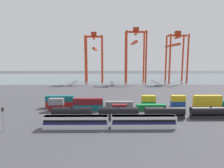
# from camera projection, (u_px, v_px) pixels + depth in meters

# --- Properties ---
(ground_plane) EXTENTS (420.00, 420.00, 0.00)m
(ground_plane) POSITION_uv_depth(u_px,v_px,m) (117.00, 93.00, 120.02)
(ground_plane) COLOR #424247
(harbour_water) EXTENTS (400.00, 110.00, 0.01)m
(harbour_water) POSITION_uv_depth(u_px,v_px,m) (114.00, 78.00, 210.95)
(harbour_water) COLOR slate
(harbour_water) RESTS_ON ground_plane
(passenger_train) EXTENTS (40.95, 3.14, 3.90)m
(passenger_train) POSITION_uv_depth(u_px,v_px,m) (110.00, 121.00, 59.66)
(passenger_train) COLOR silver
(passenger_train) RESTS_ON ground_plane
(freight_tank_row) EXTENTS (80.58, 3.03, 4.49)m
(freight_tank_row) POSITION_uv_depth(u_px,v_px,m) (165.00, 113.00, 69.06)
(freight_tank_row) COLOR #232326
(freight_tank_row) RESTS_ON ground_plane
(signal_mast) EXTENTS (0.36, 0.60, 7.27)m
(signal_mast) POSITION_uv_depth(u_px,v_px,m) (3.00, 116.00, 56.40)
(signal_mast) COLOR gray
(signal_mast) RESTS_ON ground_plane
(shipping_container_0) EXTENTS (6.04, 2.44, 2.60)m
(shipping_container_0) POSITION_uv_depth(u_px,v_px,m) (57.00, 108.00, 79.28)
(shipping_container_0) COLOR maroon
(shipping_container_0) RESTS_ON ground_plane
(shipping_container_1) EXTENTS (6.04, 2.44, 2.60)m
(shipping_container_1) POSITION_uv_depth(u_px,v_px,m) (56.00, 101.00, 78.93)
(shipping_container_1) COLOR slate
(shipping_container_1) RESTS_ON shipping_container_0
(shipping_container_2) EXTENTS (12.10, 2.44, 2.60)m
(shipping_container_2) POSITION_uv_depth(u_px,v_px,m) (88.00, 108.00, 79.42)
(shipping_container_2) COLOR #146066
(shipping_container_2) RESTS_ON ground_plane
(shipping_container_3) EXTENTS (12.10, 2.44, 2.60)m
(shipping_container_3) POSITION_uv_depth(u_px,v_px,m) (88.00, 101.00, 79.07)
(shipping_container_3) COLOR maroon
(shipping_container_3) RESTS_ON shipping_container_2
(shipping_container_4) EXTENTS (6.04, 2.44, 2.60)m
(shipping_container_4) POSITION_uv_depth(u_px,v_px,m) (120.00, 107.00, 79.57)
(shipping_container_4) COLOR maroon
(shipping_container_4) RESTS_ON ground_plane
(shipping_container_5) EXTENTS (12.10, 2.44, 2.60)m
(shipping_container_5) POSITION_uv_depth(u_px,v_px,m) (151.00, 107.00, 79.72)
(shipping_container_5) COLOR #197538
(shipping_container_5) RESTS_ON ground_plane
(shipping_container_6) EXTENTS (12.10, 2.44, 2.60)m
(shipping_container_6) POSITION_uv_depth(u_px,v_px,m) (60.00, 104.00, 84.81)
(shipping_container_6) COLOR #AD211C
(shipping_container_6) RESTS_ON ground_plane
(shipping_container_7) EXTENTS (12.10, 2.44, 2.60)m
(shipping_container_7) POSITION_uv_depth(u_px,v_px,m) (60.00, 99.00, 84.46)
(shipping_container_7) COLOR #146066
(shipping_container_7) RESTS_ON shipping_container_6
(shipping_container_8) EXTENTS (12.10, 2.44, 2.60)m
(shipping_container_8) POSITION_uv_depth(u_px,v_px,m) (89.00, 104.00, 84.96)
(shipping_container_8) COLOR #146066
(shipping_container_8) RESTS_ON ground_plane
(shipping_container_9) EXTENTS (12.10, 2.44, 2.60)m
(shipping_container_9) POSITION_uv_depth(u_px,v_px,m) (119.00, 104.00, 85.11)
(shipping_container_9) COLOR slate
(shipping_container_9) RESTS_ON ground_plane
(shipping_container_10) EXTENTS (6.04, 2.44, 2.60)m
(shipping_container_10) POSITION_uv_depth(u_px,v_px,m) (148.00, 104.00, 85.26)
(shipping_container_10) COLOR #197538
(shipping_container_10) RESTS_ON ground_plane
(shipping_container_11) EXTENTS (6.04, 2.44, 2.60)m
(shipping_container_11) POSITION_uv_depth(u_px,v_px,m) (149.00, 98.00, 84.91)
(shipping_container_11) COLOR gold
(shipping_container_11) RESTS_ON shipping_container_10
(shipping_container_12) EXTENTS (6.04, 2.44, 2.60)m
(shipping_container_12) POSITION_uv_depth(u_px,v_px,m) (178.00, 104.00, 85.41)
(shipping_container_12) COLOR #1C4299
(shipping_container_12) RESTS_ON ground_plane
(shipping_container_13) EXTENTS (6.04, 2.44, 2.60)m
(shipping_container_13) POSITION_uv_depth(u_px,v_px,m) (178.00, 98.00, 85.06)
(shipping_container_13) COLOR gold
(shipping_container_13) RESTS_ON shipping_container_12
(shipping_container_14) EXTENTS (12.10, 2.44, 2.60)m
(shipping_container_14) POSITION_uv_depth(u_px,v_px,m) (207.00, 104.00, 85.56)
(shipping_container_14) COLOR gold
(shipping_container_14) RESTS_ON ground_plane
(shipping_container_15) EXTENTS (12.10, 2.44, 2.60)m
(shipping_container_15) POSITION_uv_depth(u_px,v_px,m) (207.00, 98.00, 85.21)
(shipping_container_15) COLOR gold
(shipping_container_15) RESTS_ON shipping_container_14
(gantry_crane_west) EXTENTS (16.23, 35.79, 44.46)m
(gantry_crane_west) POSITION_uv_depth(u_px,v_px,m) (94.00, 53.00, 175.06)
(gantry_crane_west) COLOR red
(gantry_crane_west) RESTS_ON ground_plane
(gantry_crane_central) EXTENTS (18.72, 37.75, 48.56)m
(gantry_crane_central) POSITION_uv_depth(u_px,v_px,m) (135.00, 49.00, 175.03)
(gantry_crane_central) COLOR red
(gantry_crane_central) RESTS_ON ground_plane
(gantry_crane_east) EXTENTS (17.32, 41.22, 45.46)m
(gantry_crane_east) POSITION_uv_depth(u_px,v_px,m) (176.00, 51.00, 176.36)
(gantry_crane_east) COLOR red
(gantry_crane_east) RESTS_ON ground_plane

